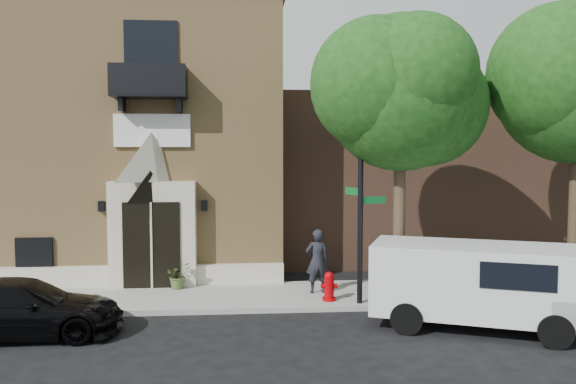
% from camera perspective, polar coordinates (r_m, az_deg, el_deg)
% --- Properties ---
extents(ground, '(120.00, 120.00, 0.00)m').
position_cam_1_polar(ground, '(15.19, -11.31, -12.20)').
color(ground, black).
rests_on(ground, ground).
extents(sidewalk, '(42.00, 3.00, 0.15)m').
position_cam_1_polar(sidewalk, '(16.53, -7.18, -10.55)').
color(sidewalk, gray).
rests_on(sidewalk, ground).
extents(church, '(12.20, 11.01, 9.30)m').
position_cam_1_polar(church, '(22.94, -16.54, 4.87)').
color(church, tan).
rests_on(church, ground).
extents(neighbour_building, '(18.00, 8.00, 6.40)m').
position_cam_1_polar(neighbour_building, '(25.63, 19.03, 1.50)').
color(neighbour_building, brown).
rests_on(neighbour_building, ground).
extents(street_tree_left, '(4.97, 4.38, 7.77)m').
position_cam_1_polar(street_tree_left, '(15.51, 11.59, 10.02)').
color(street_tree_left, '#38281C').
rests_on(street_tree_left, sidewalk).
extents(black_sedan, '(4.60, 2.02, 1.31)m').
position_cam_1_polar(black_sedan, '(14.49, -25.49, -10.62)').
color(black_sedan, black).
rests_on(black_sedan, ground).
extents(cargo_van, '(5.32, 3.67, 2.02)m').
position_cam_1_polar(cargo_van, '(14.31, 19.50, -8.69)').
color(cargo_van, silver).
rests_on(cargo_van, ground).
extents(street_sign, '(1.02, 0.82, 5.40)m').
position_cam_1_polar(street_sign, '(15.18, 7.39, -1.13)').
color(street_sign, black).
rests_on(street_sign, sidewalk).
extents(fire_hydrant, '(0.46, 0.37, 0.81)m').
position_cam_1_polar(fire_hydrant, '(15.71, 4.20, -9.53)').
color(fire_hydrant, '#A20005').
rests_on(fire_hydrant, sidewalk).
extents(dumpster, '(1.86, 1.32, 1.10)m').
position_cam_1_polar(dumpster, '(16.53, 17.83, -8.46)').
color(dumpster, '#0E3413').
rests_on(dumpster, sidewalk).
extents(planter, '(0.90, 0.84, 0.81)m').
position_cam_1_polar(planter, '(17.33, -11.07, -8.28)').
color(planter, '#495E2C').
rests_on(planter, sidewalk).
extents(pedestrian_near, '(0.71, 0.49, 1.86)m').
position_cam_1_polar(pedestrian_near, '(16.43, 2.99, -7.01)').
color(pedestrian_near, black).
rests_on(pedestrian_near, sidewalk).
extents(pedestrian_far, '(0.70, 0.84, 1.58)m').
position_cam_1_polar(pedestrian_far, '(18.96, 26.50, -6.39)').
color(pedestrian_far, '#302421').
rests_on(pedestrian_far, sidewalk).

